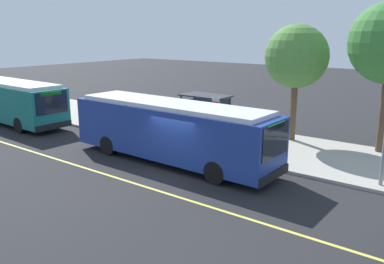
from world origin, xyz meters
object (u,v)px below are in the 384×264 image
(transit_bus_second, at_px, (10,100))
(waiting_bench, at_px, (206,127))
(route_sign_post, at_px, (216,116))
(pedestrian_commuter, at_px, (172,124))
(transit_bus_main, at_px, (171,130))

(transit_bus_second, xyz_separation_m, waiting_bench, (13.25, 4.91, -0.98))
(route_sign_post, bearing_deg, pedestrian_commuter, 176.64)
(transit_bus_main, distance_m, pedestrian_commuter, 3.56)
(waiting_bench, height_order, pedestrian_commuter, pedestrian_commuter)
(route_sign_post, relative_size, pedestrian_commuter, 1.66)
(transit_bus_main, xyz_separation_m, waiting_bench, (-1.33, 4.83, -0.98))
(transit_bus_main, bearing_deg, route_sign_post, 71.29)
(transit_bus_second, bearing_deg, pedestrian_commuter, 12.79)
(waiting_bench, xyz_separation_m, pedestrian_commuter, (-0.91, -2.11, 0.48))
(waiting_bench, distance_m, pedestrian_commuter, 2.34)
(route_sign_post, bearing_deg, transit_bus_second, -170.37)
(waiting_bench, height_order, route_sign_post, route_sign_post)
(waiting_bench, relative_size, route_sign_post, 0.57)
(transit_bus_main, bearing_deg, transit_bus_second, -179.67)
(pedestrian_commuter, bearing_deg, waiting_bench, 66.72)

